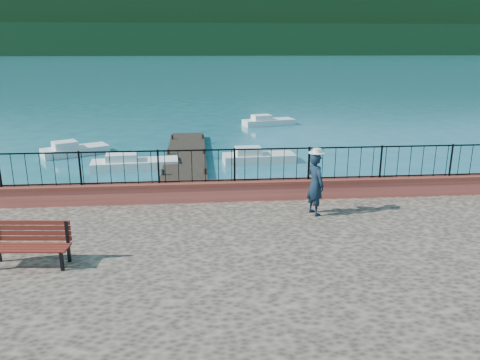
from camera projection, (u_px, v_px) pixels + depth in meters
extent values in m
plane|color=#19596B|center=(261.00, 300.00, 10.73)|extent=(2000.00, 2000.00, 0.00)
cube|color=#CB5A49|center=(245.00, 190.00, 13.86)|extent=(28.00, 0.46, 0.58)
cube|color=black|center=(245.00, 165.00, 13.65)|extent=(27.00, 0.05, 0.95)
cube|color=#2D231C|center=(185.00, 166.00, 22.00)|extent=(2.00, 16.00, 0.30)
cube|color=black|center=(198.00, 40.00, 295.40)|extent=(900.00, 60.00, 18.00)
cube|color=black|center=(198.00, 23.00, 349.23)|extent=(900.00, 120.00, 44.00)
ellipsoid|color=#142D23|center=(380.00, 51.00, 565.62)|extent=(448.00, 384.00, 180.00)
cube|color=black|center=(30.00, 257.00, 9.68)|extent=(1.68, 0.66, 0.41)
cube|color=maroon|center=(32.00, 232.00, 9.79)|extent=(1.64, 0.24, 0.50)
imported|color=black|center=(315.00, 184.00, 12.51)|extent=(0.60, 0.72, 1.70)
cylinder|color=silver|center=(317.00, 151.00, 12.26)|extent=(0.44, 0.44, 0.12)
cube|color=white|center=(135.00, 161.00, 22.03)|extent=(4.14, 1.71, 0.80)
cube|color=silver|center=(259.00, 154.00, 23.28)|extent=(3.62, 1.54, 0.80)
cube|color=silver|center=(75.00, 147.00, 24.91)|extent=(3.57, 2.74, 0.80)
cube|color=silver|center=(269.00, 120.00, 34.23)|extent=(3.94, 2.17, 0.80)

